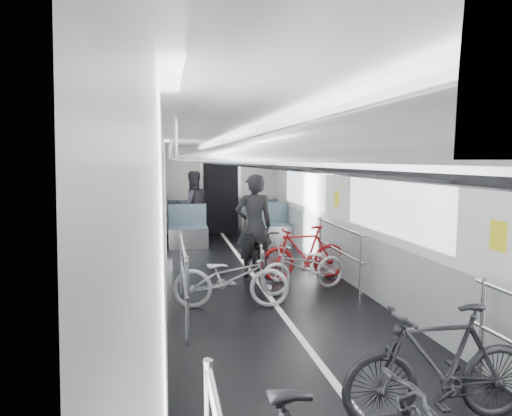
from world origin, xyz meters
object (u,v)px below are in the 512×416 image
at_px(bike_left_far, 231,277).
at_px(bike_right_mid, 304,267).
at_px(bike_right_far, 304,253).
at_px(person_seated, 193,206).
at_px(bike_right_near, 440,365).
at_px(person_standing, 254,226).
at_px(bike_aisle, 257,253).

distance_m(bike_left_far, bike_right_mid, 1.32).
xyz_separation_m(bike_left_far, bike_right_mid, (1.21, 0.52, -0.02)).
xyz_separation_m(bike_right_far, person_seated, (-1.63, 4.16, 0.42)).
bearing_deg(bike_left_far, bike_right_near, -149.97).
bearing_deg(person_standing, bike_aisle, 108.61).
bearing_deg(bike_right_near, bike_right_far, 179.86).
bearing_deg(bike_aisle, person_seated, 104.87).
xyz_separation_m(bike_aisle, person_standing, (-0.04, 0.10, 0.46)).
distance_m(bike_left_far, bike_right_far, 1.86).
distance_m(bike_aisle, person_standing, 0.47).
relative_size(bike_right_far, person_seated, 0.87).
height_order(bike_aisle, person_seated, person_seated).
bearing_deg(bike_aisle, bike_right_near, -81.41).
relative_size(bike_right_near, person_standing, 0.88).
xyz_separation_m(bike_right_near, person_standing, (-0.56, 4.67, 0.43)).
height_order(person_standing, person_seated, person_standing).
xyz_separation_m(bike_aisle, person_seated, (-0.88, 3.87, 0.44)).
distance_m(person_standing, person_seated, 3.86).
bearing_deg(person_standing, bike_right_mid, 116.18).
height_order(bike_right_far, person_standing, person_standing).
bearing_deg(bike_right_far, person_seated, -162.64).
bearing_deg(bike_right_near, person_standing, -170.27).
distance_m(bike_left_far, person_seated, 5.38).
bearing_deg(bike_left_far, bike_right_mid, -57.89).
relative_size(person_standing, person_seated, 1.02).
xyz_separation_m(bike_left_far, person_standing, (0.63, 1.59, 0.48)).
height_order(bike_left_far, bike_right_mid, bike_left_far).
bearing_deg(person_standing, person_seated, -79.65).
height_order(bike_right_near, bike_right_mid, bike_right_near).
bearing_deg(person_standing, bike_left_far, 66.24).
distance_m(bike_right_mid, bike_aisle, 1.12).
bearing_deg(bike_left_far, bike_right_far, -40.71).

